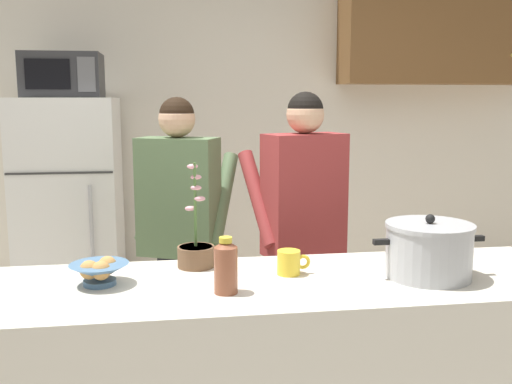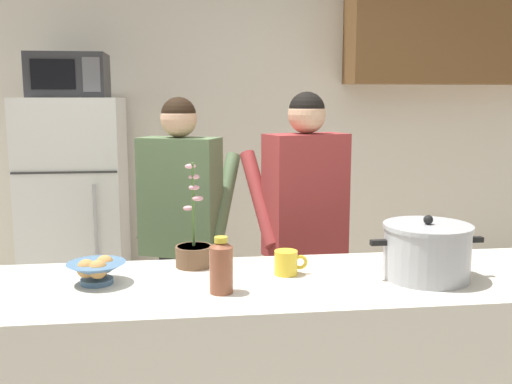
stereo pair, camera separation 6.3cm
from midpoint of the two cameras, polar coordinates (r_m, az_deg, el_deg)
The scene contains 10 objects.
back_wall_unit at distance 4.38m, azimuth 0.83°, elevation 6.78°, with size 6.00×0.48×2.60m.
refrigerator at distance 4.06m, azimuth -16.80°, elevation -2.54°, with size 0.64×0.68×1.60m.
microwave at distance 3.96m, azimuth -17.49°, elevation 10.87°, with size 0.48×0.37×0.28m.
person_near_pot at distance 3.08m, azimuth -6.77°, elevation -2.12°, with size 0.59×0.55×1.61m.
person_by_sink at distance 3.02m, azimuth 5.39°, elevation -1.96°, with size 0.58×0.53×1.63m.
cooking_pot at distance 2.31m, azimuth 17.20°, elevation -5.58°, with size 0.44×0.33×0.25m.
coffee_mug at distance 2.27m, azimuth 3.84°, elevation -6.95°, with size 0.13×0.09×0.10m.
bread_bowl at distance 2.22m, azimuth -14.63°, elevation -7.48°, with size 0.22×0.22×0.10m.
bottle_near_edge at distance 2.05m, azimuth -2.56°, elevation -7.25°, with size 0.08×0.08×0.20m.
potted_orchid at distance 2.38m, azimuth -5.36°, elevation -5.75°, with size 0.15×0.15×0.43m.
Camera 2 is at (-0.33, -2.08, 1.60)m, focal length 40.67 mm.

